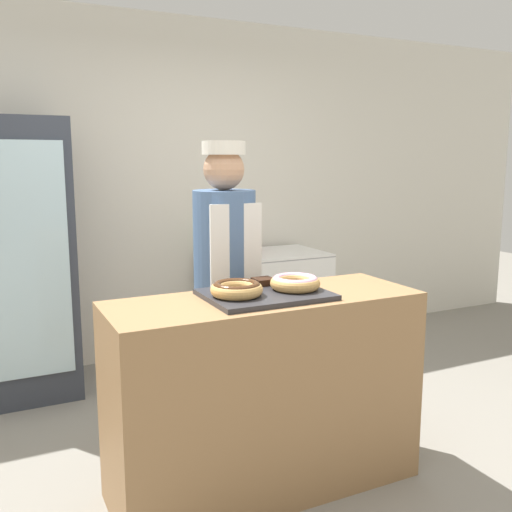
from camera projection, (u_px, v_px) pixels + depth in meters
name	position (u px, v px, depth m)	size (l,w,h in m)	color
ground_plane	(265.00, 485.00, 2.83)	(14.00, 14.00, 0.00)	gray
wall_back	(143.00, 191.00, 4.49)	(8.00, 0.06, 2.70)	silver
display_counter	(265.00, 394.00, 2.75)	(1.49, 0.53, 0.96)	#997047
serving_tray	(265.00, 294.00, 2.67)	(0.57, 0.43, 0.02)	#2D2D33
donut_chocolate_glaze	(237.00, 288.00, 2.59)	(0.24, 0.24, 0.07)	tan
donut_light_glaze	(295.00, 282.00, 2.72)	(0.24, 0.24, 0.07)	tan
brownie_back_left	(239.00, 284.00, 2.77)	(0.10, 0.10, 0.03)	black
brownie_back_right	(263.00, 281.00, 2.83)	(0.10, 0.10, 0.03)	black
baker_person	(225.00, 286.00, 3.15)	(0.34, 0.34, 1.69)	#4C4C51
beverage_fridge	(24.00, 260.00, 3.82)	(0.60, 0.65, 1.86)	#333842
chest_freezer	(264.00, 303.00, 4.70)	(0.98, 0.61, 0.85)	white
bottle_amber	(242.00, 246.00, 4.44)	(0.07, 0.07, 0.22)	#99661E
bottle_green	(208.00, 240.00, 4.58)	(0.06, 0.06, 0.28)	#2D8C38
bottle_red	(255.00, 242.00, 4.66)	(0.07, 0.07, 0.22)	red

